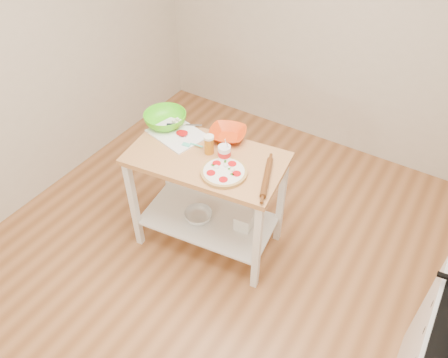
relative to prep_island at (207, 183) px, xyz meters
name	(u,v)px	position (x,y,z in m)	size (l,w,h in m)	color
room_shell	(215,153)	(0.35, -0.40, 0.70)	(4.04, 4.54, 2.74)	#A3673C
prep_island	(207,183)	(0.00, 0.00, 0.00)	(1.18, 0.75, 0.90)	tan
pizza	(224,172)	(0.20, -0.09, 0.27)	(0.32, 0.32, 0.05)	tan
cutting_board	(177,133)	(-0.33, 0.11, 0.26)	(0.46, 0.39, 0.04)	white
spatula	(192,145)	(-0.15, 0.04, 0.27)	(0.15, 0.07, 0.01)	#4ED9B5
knife	(179,125)	(-0.37, 0.19, 0.27)	(0.24, 0.16, 0.01)	silver
orange_bowl	(228,134)	(0.01, 0.27, 0.29)	(0.27, 0.27, 0.07)	#DB400E
green_bowl	(165,119)	(-0.48, 0.16, 0.31)	(0.33, 0.33, 0.10)	#4ED818
beer_pint	(209,144)	(-0.01, 0.05, 0.33)	(0.07, 0.07, 0.14)	#B36916
yogurt_tub	(224,153)	(0.12, 0.04, 0.31)	(0.09, 0.09, 0.19)	white
rolling_pin	(267,177)	(0.48, 0.01, 0.28)	(0.04, 0.04, 0.37)	brown
shelf_glass_bowl	(198,216)	(-0.06, -0.04, -0.35)	(0.22, 0.22, 0.07)	silver
shelf_bin	(244,222)	(0.29, 0.07, -0.32)	(0.13, 0.13, 0.13)	white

